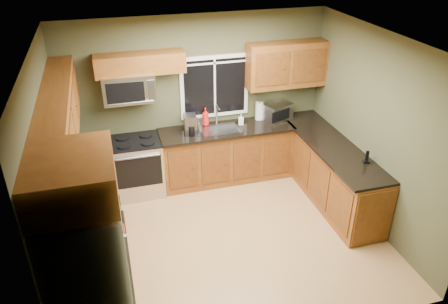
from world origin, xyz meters
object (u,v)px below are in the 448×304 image
paper_towel_roll (259,111)px  coffee_maker (190,125)px  soap_bottle_a (205,117)px  microwave (129,88)px  kettle (198,125)px  refrigerator (91,278)px  soap_bottle_b (241,119)px  cordless_phone (367,159)px  toaster_oven (277,112)px  range (138,166)px

paper_towel_roll → coffee_maker: bearing=-169.4°
coffee_maker → soap_bottle_a: size_ratio=1.06×
microwave → coffee_maker: size_ratio=2.45×
coffee_maker → kettle: bearing=13.7°
soap_bottle_a → refrigerator: bearing=-121.8°
refrigerator → paper_towel_roll: 4.08m
soap_bottle_b → cordless_phone: (1.29, -1.67, -0.03)m
refrigerator → microwave: 3.10m
coffee_maker → cordless_phone: size_ratio=1.71×
refrigerator → microwave: microwave is taller
toaster_oven → refrigerator: bearing=-136.6°
refrigerator → kettle: size_ratio=7.23×
coffee_maker → cordless_phone: coffee_maker is taller
toaster_oven → coffee_maker: (-1.50, -0.14, 0.01)m
toaster_oven → soap_bottle_a: bearing=175.0°
soap_bottle_a → range: bearing=-168.9°
coffee_maker → soap_bottle_b: bearing=7.2°
refrigerator → coffee_maker: refrigerator is taller
paper_towel_roll → cordless_phone: size_ratio=1.82×
paper_towel_roll → refrigerator: bearing=-132.9°
cordless_phone → kettle: bearing=141.7°
microwave → cordless_phone: 3.55m
range → paper_towel_roll: paper_towel_roll is taller
coffee_maker → kettle: 0.14m
refrigerator → paper_towel_roll: refrigerator is taller
toaster_oven → coffee_maker: bearing=-174.5°
soap_bottle_b → microwave: bearing=178.5°
coffee_maker → kettle: size_ratio=1.25×
soap_bottle_a → coffee_maker: bearing=-140.6°
soap_bottle_a → cordless_phone: size_ratio=1.61×
toaster_oven → coffee_maker: 1.51m
refrigerator → soap_bottle_b: bearing=49.8°
range → soap_bottle_b: size_ratio=5.30×
paper_towel_roll → soap_bottle_b: paper_towel_roll is taller
refrigerator → range: (0.69, 2.77, -0.43)m
kettle → soap_bottle_b: (0.73, 0.08, -0.03)m
coffee_maker → paper_towel_roll: size_ratio=0.94×
paper_towel_roll → range: bearing=-174.2°
range → microwave: microwave is taller
coffee_maker → soap_bottle_a: bearing=39.4°
microwave → toaster_oven: bearing=-0.2°
refrigerator → soap_bottle_b: 3.75m
cordless_phone → paper_towel_roll: bearing=117.5°
microwave → paper_towel_roll: (2.08, 0.07, -0.64)m
microwave → soap_bottle_a: (1.17, 0.09, -0.64)m
soap_bottle_b → soap_bottle_a: bearing=166.0°
toaster_oven → soap_bottle_b: size_ratio=3.04×
refrigerator → soap_bottle_b: size_ratio=10.18×
refrigerator → soap_bottle_b: (2.42, 2.86, 0.13)m
coffee_maker → kettle: coffee_maker is taller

